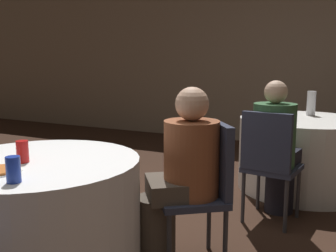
{
  "coord_description": "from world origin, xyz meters",
  "views": [
    {
      "loc": [
        1.37,
        -1.6,
        1.26
      ],
      "look_at": [
        0.19,
        0.75,
        0.82
      ],
      "focal_mm": 40.0,
      "sensor_mm": 36.0,
      "label": 1
    }
  ],
  "objects_px": {
    "table_near": "(42,220)",
    "person_floral_shirt": "(180,177)",
    "pizza_plate_near": "(1,171)",
    "bottle_far": "(311,103)",
    "chair_far_south": "(269,158)",
    "chair_near_northeast": "(206,181)",
    "soda_can_blue": "(13,169)",
    "table_far": "(302,154)",
    "soda_can_red": "(23,152)",
    "person_green_jacket": "(276,149)"
  },
  "relations": [
    {
      "from": "chair_far_south",
      "to": "soda_can_blue",
      "type": "distance_m",
      "value": 1.91
    },
    {
      "from": "pizza_plate_near",
      "to": "bottle_far",
      "type": "xyz_separation_m",
      "value": [
        1.15,
        2.94,
        0.12
      ]
    },
    {
      "from": "person_floral_shirt",
      "to": "table_far",
      "type": "bearing_deg",
      "value": -51.31
    },
    {
      "from": "table_near",
      "to": "chair_far_south",
      "type": "relative_size",
      "value": 1.27
    },
    {
      "from": "chair_far_south",
      "to": "bottle_far",
      "type": "distance_m",
      "value": 1.36
    },
    {
      "from": "person_floral_shirt",
      "to": "bottle_far",
      "type": "relative_size",
      "value": 4.4
    },
    {
      "from": "person_green_jacket",
      "to": "person_floral_shirt",
      "type": "bearing_deg",
      "value": -103.23
    },
    {
      "from": "chair_near_northeast",
      "to": "chair_far_south",
      "type": "distance_m",
      "value": 0.8
    },
    {
      "from": "pizza_plate_near",
      "to": "bottle_far",
      "type": "height_order",
      "value": "bottle_far"
    },
    {
      "from": "table_near",
      "to": "soda_can_blue",
      "type": "xyz_separation_m",
      "value": [
        0.2,
        -0.35,
        0.42
      ]
    },
    {
      "from": "table_near",
      "to": "soda_can_red",
      "type": "bearing_deg",
      "value": -114.21
    },
    {
      "from": "table_near",
      "to": "person_green_jacket",
      "type": "relative_size",
      "value": 1.01
    },
    {
      "from": "person_green_jacket",
      "to": "pizza_plate_near",
      "type": "xyz_separation_m",
      "value": [
        -1.02,
        -1.79,
        0.16
      ]
    },
    {
      "from": "table_far",
      "to": "person_floral_shirt",
      "type": "xyz_separation_m",
      "value": [
        -0.49,
        -1.91,
        0.21
      ]
    },
    {
      "from": "soda_can_red",
      "to": "bottle_far",
      "type": "xyz_separation_m",
      "value": [
        1.21,
        2.75,
        0.07
      ]
    },
    {
      "from": "soda_can_blue",
      "to": "pizza_plate_near",
      "type": "bearing_deg",
      "value": 154.87
    },
    {
      "from": "table_near",
      "to": "chair_near_northeast",
      "type": "xyz_separation_m",
      "value": [
        0.79,
        0.59,
        0.18
      ]
    },
    {
      "from": "soda_can_red",
      "to": "bottle_far",
      "type": "relative_size",
      "value": 0.48
    },
    {
      "from": "table_far",
      "to": "soda_can_blue",
      "type": "bearing_deg",
      "value": -108.87
    },
    {
      "from": "chair_near_northeast",
      "to": "pizza_plate_near",
      "type": "relative_size",
      "value": 4.43
    },
    {
      "from": "table_near",
      "to": "person_green_jacket",
      "type": "height_order",
      "value": "person_green_jacket"
    },
    {
      "from": "chair_near_northeast",
      "to": "chair_far_south",
      "type": "xyz_separation_m",
      "value": [
        0.23,
        0.77,
        0.0
      ]
    },
    {
      "from": "table_near",
      "to": "chair_near_northeast",
      "type": "bearing_deg",
      "value": 36.96
    },
    {
      "from": "chair_near_northeast",
      "to": "chair_far_south",
      "type": "bearing_deg",
      "value": -53.54
    },
    {
      "from": "chair_far_south",
      "to": "soda_can_blue",
      "type": "bearing_deg",
      "value": -108.37
    },
    {
      "from": "chair_near_northeast",
      "to": "person_green_jacket",
      "type": "distance_m",
      "value": 0.97
    },
    {
      "from": "chair_far_south",
      "to": "soda_can_red",
      "type": "relative_size",
      "value": 7.42
    },
    {
      "from": "table_near",
      "to": "soda_can_red",
      "type": "distance_m",
      "value": 0.43
    },
    {
      "from": "person_green_jacket",
      "to": "soda_can_blue",
      "type": "distance_m",
      "value": 2.07
    },
    {
      "from": "pizza_plate_near",
      "to": "chair_far_south",
      "type": "bearing_deg",
      "value": 58.41
    },
    {
      "from": "chair_far_south",
      "to": "person_green_jacket",
      "type": "distance_m",
      "value": 0.17
    },
    {
      "from": "bottle_far",
      "to": "person_green_jacket",
      "type": "bearing_deg",
      "value": -96.62
    },
    {
      "from": "chair_far_south",
      "to": "person_floral_shirt",
      "type": "distance_m",
      "value": 0.94
    },
    {
      "from": "person_floral_shirt",
      "to": "pizza_plate_near",
      "type": "distance_m",
      "value": 1.01
    },
    {
      "from": "table_near",
      "to": "soda_can_blue",
      "type": "height_order",
      "value": "soda_can_blue"
    },
    {
      "from": "pizza_plate_near",
      "to": "person_green_jacket",
      "type": "bearing_deg",
      "value": 60.31
    },
    {
      "from": "table_far",
      "to": "pizza_plate_near",
      "type": "distance_m",
      "value": 2.92
    },
    {
      "from": "table_near",
      "to": "person_floral_shirt",
      "type": "height_order",
      "value": "person_floral_shirt"
    },
    {
      "from": "pizza_plate_near",
      "to": "bottle_far",
      "type": "relative_size",
      "value": 0.8
    },
    {
      "from": "table_far",
      "to": "person_floral_shirt",
      "type": "bearing_deg",
      "value": -104.35
    },
    {
      "from": "person_green_jacket",
      "to": "pizza_plate_near",
      "type": "height_order",
      "value": "person_green_jacket"
    },
    {
      "from": "table_far",
      "to": "chair_far_south",
      "type": "height_order",
      "value": "chair_far_south"
    },
    {
      "from": "person_green_jacket",
      "to": "person_floral_shirt",
      "type": "height_order",
      "value": "person_green_jacket"
    },
    {
      "from": "chair_far_south",
      "to": "person_green_jacket",
      "type": "relative_size",
      "value": 0.8
    },
    {
      "from": "bottle_far",
      "to": "chair_near_northeast",
      "type": "bearing_deg",
      "value": -100.41
    },
    {
      "from": "chair_far_south",
      "to": "chair_near_northeast",
      "type": "bearing_deg",
      "value": -99.57
    },
    {
      "from": "person_floral_shirt",
      "to": "soda_can_blue",
      "type": "xyz_separation_m",
      "value": [
        -0.45,
        -0.85,
        0.21
      ]
    },
    {
      "from": "chair_far_south",
      "to": "soda_can_blue",
      "type": "relative_size",
      "value": 7.42
    },
    {
      "from": "pizza_plate_near",
      "to": "soda_can_blue",
      "type": "bearing_deg",
      "value": -25.13
    },
    {
      "from": "table_near",
      "to": "table_far",
      "type": "height_order",
      "value": "same"
    }
  ]
}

